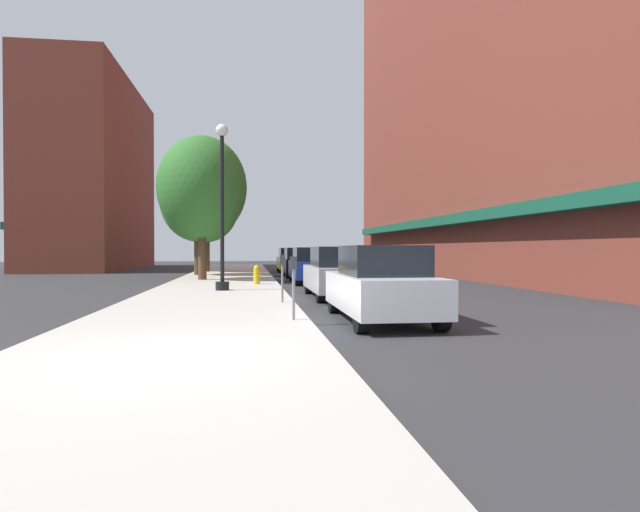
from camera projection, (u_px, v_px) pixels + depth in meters
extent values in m
plane|color=#2D2D30|center=(309.00, 282.00, 25.46)|extent=(90.00, 90.00, 0.00)
cube|color=#B7B2A8|center=(225.00, 280.00, 25.92)|extent=(4.80, 50.00, 0.12)
cube|color=brown|center=(489.00, 43.00, 30.72)|extent=(6.00, 40.00, 27.20)
cube|color=#144C38|center=(433.00, 223.00, 30.41)|extent=(0.90, 34.00, 0.50)
cube|color=brown|center=(95.00, 176.00, 42.19)|extent=(6.00, 18.00, 14.77)
cube|color=#144C38|center=(51.00, 230.00, 41.79)|extent=(0.90, 15.30, 0.50)
cylinder|color=black|center=(222.00, 286.00, 18.80)|extent=(0.48, 0.48, 0.30)
cylinder|color=black|center=(222.00, 209.00, 18.77)|extent=(0.14, 0.14, 5.20)
sphere|color=silver|center=(222.00, 130.00, 18.73)|extent=(0.44, 0.44, 0.44)
cylinder|color=gold|center=(257.00, 277.00, 22.10)|extent=(0.26, 0.26, 0.62)
sphere|color=gold|center=(257.00, 268.00, 22.09)|extent=(0.24, 0.24, 0.24)
cylinder|color=gold|center=(260.00, 274.00, 22.11)|extent=(0.12, 0.10, 0.10)
cylinder|color=slate|center=(282.00, 283.00, 14.52)|extent=(0.06, 0.06, 1.05)
cube|color=#33383D|center=(282.00, 259.00, 14.51)|extent=(0.14, 0.09, 0.26)
cylinder|color=slate|center=(293.00, 295.00, 10.90)|extent=(0.06, 0.06, 1.05)
cube|color=#33383D|center=(293.00, 263.00, 10.89)|extent=(0.14, 0.09, 0.26)
cylinder|color=#4C3823|center=(207.00, 250.00, 34.45)|extent=(0.40, 0.40, 2.75)
ellipsoid|color=#387F33|center=(207.00, 205.00, 34.41)|extent=(4.20, 4.20, 4.83)
cylinder|color=#4C3823|center=(202.00, 250.00, 25.33)|extent=(0.40, 0.40, 2.83)
ellipsoid|color=#2D6B28|center=(202.00, 187.00, 25.29)|extent=(4.26, 4.26, 4.90)
cylinder|color=#4C3823|center=(198.00, 251.00, 29.99)|extent=(0.40, 0.40, 2.73)
ellipsoid|color=#387F33|center=(198.00, 199.00, 29.96)|extent=(4.22, 4.22, 4.85)
cylinder|color=black|center=(334.00, 300.00, 13.07)|extent=(0.22, 0.64, 0.64)
cylinder|color=black|center=(395.00, 299.00, 13.28)|extent=(0.22, 0.64, 0.64)
cylinder|color=black|center=(361.00, 316.00, 9.90)|extent=(0.22, 0.64, 0.64)
cylinder|color=black|center=(441.00, 315.00, 10.11)|extent=(0.22, 0.64, 0.64)
cube|color=silver|center=(381.00, 292.00, 11.58)|extent=(1.80, 4.30, 0.76)
cube|color=black|center=(382.00, 260.00, 11.43)|extent=(1.56, 2.20, 0.64)
cylinder|color=black|center=(308.00, 285.00, 18.67)|extent=(0.22, 0.64, 0.64)
cylinder|color=black|center=(352.00, 284.00, 18.88)|extent=(0.22, 0.64, 0.64)
cylinder|color=black|center=(320.00, 292.00, 15.50)|extent=(0.22, 0.64, 0.64)
cylinder|color=black|center=(372.00, 292.00, 15.71)|extent=(0.22, 0.64, 0.64)
cube|color=#B2B2BA|center=(338.00, 278.00, 17.18)|extent=(1.80, 4.30, 0.76)
cube|color=black|center=(338.00, 257.00, 17.02)|extent=(1.56, 2.20, 0.64)
cylinder|color=black|center=(292.00, 275.00, 25.88)|extent=(0.22, 0.64, 0.64)
cylinder|color=black|center=(323.00, 275.00, 26.09)|extent=(0.22, 0.64, 0.64)
cylinder|color=black|center=(298.00, 278.00, 22.71)|extent=(0.22, 0.64, 0.64)
cylinder|color=black|center=(333.00, 278.00, 22.92)|extent=(0.22, 0.64, 0.64)
cube|color=#1E389E|center=(311.00, 269.00, 24.40)|extent=(1.80, 4.30, 0.76)
cube|color=black|center=(312.00, 254.00, 24.24)|extent=(1.56, 2.20, 0.64)
cylinder|color=black|center=(284.00, 270.00, 31.74)|extent=(0.22, 0.64, 0.64)
cylinder|color=black|center=(310.00, 270.00, 31.95)|extent=(0.22, 0.64, 0.64)
cylinder|color=black|center=(288.00, 272.00, 28.57)|extent=(0.22, 0.64, 0.64)
cylinder|color=black|center=(316.00, 272.00, 28.77)|extent=(0.22, 0.64, 0.64)
cube|color=black|center=(299.00, 266.00, 30.25)|extent=(1.80, 4.30, 0.76)
cube|color=black|center=(299.00, 253.00, 30.09)|extent=(1.56, 2.20, 0.64)
cylinder|color=black|center=(278.00, 267.00, 37.36)|extent=(0.22, 0.64, 0.64)
cylinder|color=black|center=(300.00, 267.00, 37.57)|extent=(0.22, 0.64, 0.64)
cylinder|color=black|center=(281.00, 269.00, 34.19)|extent=(0.22, 0.64, 0.64)
cylinder|color=black|center=(305.00, 268.00, 34.40)|extent=(0.22, 0.64, 0.64)
cube|color=gold|center=(291.00, 263.00, 35.88)|extent=(1.80, 4.30, 0.76)
cube|color=black|center=(291.00, 253.00, 35.72)|extent=(1.56, 2.20, 0.64)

